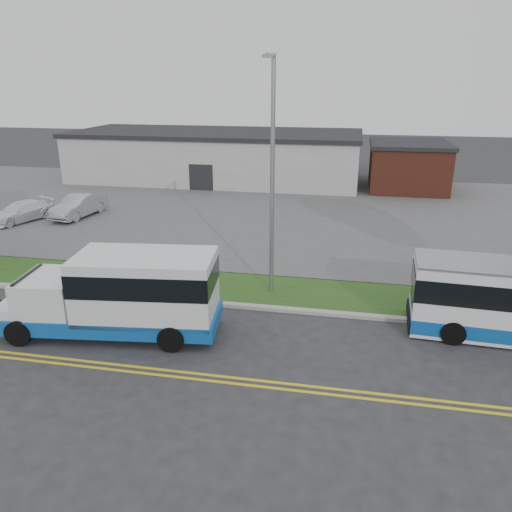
% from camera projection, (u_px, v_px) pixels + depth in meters
% --- Properties ---
extents(ground, '(140.00, 140.00, 0.00)m').
position_uv_depth(ground, '(184.00, 315.00, 19.47)').
color(ground, '#28282B').
rests_on(ground, ground).
extents(lane_line_north, '(70.00, 0.12, 0.01)m').
position_uv_depth(lane_line_north, '(144.00, 368.00, 15.91)').
color(lane_line_north, gold).
rests_on(lane_line_north, ground).
extents(lane_line_south, '(70.00, 0.12, 0.01)m').
position_uv_depth(lane_line_south, '(140.00, 373.00, 15.64)').
color(lane_line_south, gold).
rests_on(lane_line_south, ground).
extents(curb, '(80.00, 0.30, 0.15)m').
position_uv_depth(curb, '(192.00, 302.00, 20.47)').
color(curb, '#9E9B93').
rests_on(curb, ground).
extents(verge, '(80.00, 3.30, 0.10)m').
position_uv_depth(verge, '(205.00, 285.00, 22.14)').
color(verge, '#264316').
rests_on(verge, ground).
extents(parking_lot, '(80.00, 25.00, 0.10)m').
position_uv_depth(parking_lot, '(262.00, 209.00, 35.17)').
color(parking_lot, '#4C4C4F').
rests_on(parking_lot, ground).
extents(commercial_building, '(25.40, 10.40, 4.35)m').
position_uv_depth(commercial_building, '(217.00, 156.00, 44.79)').
color(commercial_building, '#9E9E99').
rests_on(commercial_building, ground).
extents(brick_wing, '(6.30, 7.30, 3.90)m').
position_uv_depth(brick_wing, '(408.00, 166.00, 40.95)').
color(brick_wing, brown).
rests_on(brick_wing, ground).
extents(streetlight_near, '(0.35, 1.53, 9.50)m').
position_uv_depth(streetlight_near, '(272.00, 172.00, 19.70)').
color(streetlight_near, gray).
rests_on(streetlight_near, verge).
extents(shuttle_bus, '(8.04, 3.43, 2.99)m').
position_uv_depth(shuttle_bus, '(125.00, 292.00, 17.63)').
color(shuttle_bus, '#0E4998').
rests_on(shuttle_bus, ground).
extents(parked_car_a, '(2.08, 4.57, 1.45)m').
position_uv_depth(parked_car_a, '(79.00, 206.00, 32.78)').
color(parked_car_a, '#9FA2A6').
rests_on(parked_car_a, parking_lot).
extents(parked_car_b, '(3.17, 4.62, 1.24)m').
position_uv_depth(parked_car_b, '(21.00, 212.00, 31.76)').
color(parked_car_b, white).
rests_on(parked_car_b, parking_lot).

